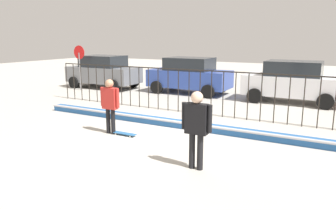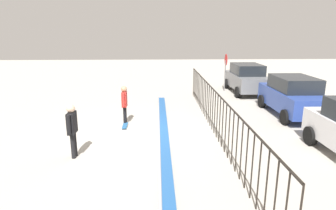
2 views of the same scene
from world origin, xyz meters
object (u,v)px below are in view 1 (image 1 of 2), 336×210
Objects in this scene: parked_car_blue at (189,75)px; skateboarder at (110,101)px; parked_car_white at (293,81)px; camera_operator at (197,123)px; stop_sign at (79,61)px; parked_car_gray at (104,71)px; skateboard at (124,133)px.

skateboarder is at bearing -83.34° from parked_car_blue.
camera_operator is at bearing -98.37° from parked_car_white.
camera_operator is at bearing -35.27° from stop_sign.
stop_sign is (-5.88, -1.97, 0.64)m from parked_car_blue.
parked_car_gray and parked_car_blue have the same top height.
parked_car_gray reaches higher than camera_operator.
camera_operator is 0.42× the size of parked_car_blue.
parked_car_white is at bearing 44.24° from skateboarder.
parked_car_blue is at bearing 175.18° from parked_car_white.
stop_sign reaches higher than skateboarder.
skateboarder reaches higher than skateboard.
parked_car_white reaches higher than skateboarder.
parked_car_blue is (-1.05, 8.02, -0.05)m from skateboarder.
parked_car_blue is 6.23m from stop_sign.
skateboard is 8.77m from parked_car_white.
skateboard is at bearing -50.28° from parked_car_gray.
skateboarder is 8.08m from parked_car_blue.
parked_car_blue reaches higher than skateboard.
parked_car_blue reaches higher than camera_operator.
parked_car_gray is (-9.76, 8.64, -0.10)m from camera_operator.
skateboarder is 9.68m from parked_car_gray.
skateboarder is at bearing -52.50° from parked_car_gray.
parked_car_blue is 1.00× the size of parked_car_white.
skateboard is at bearing 32.92° from camera_operator.
skateboarder is at bearing -121.67° from parked_car_white.
parked_car_gray is at bearing -173.46° from parked_car_blue.
stop_sign is at bearing -174.29° from parked_car_white.
parked_car_gray reaches higher than skateboard.
stop_sign is at bearing -162.28° from parked_car_blue.
stop_sign is at bearing 155.20° from skateboard.
camera_operator is 0.42× the size of parked_car_gray.
parked_car_gray is 1.00× the size of parked_car_white.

